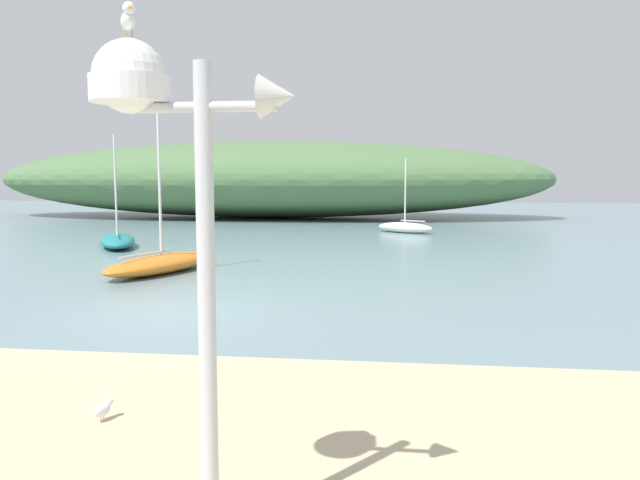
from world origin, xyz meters
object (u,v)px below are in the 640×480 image
mast_structure (159,131)px  seagull_mid_strand (103,409)px  seagull_on_radar (128,19)px  sailboat_east_reach (117,240)px  sailboat_by_sandbar (405,227)px  sailboat_west_reach (162,263)px

mast_structure → seagull_mid_strand: size_ratio=11.88×
seagull_on_radar → sailboat_east_reach: size_ratio=0.06×
mast_structure → sailboat_east_reach: size_ratio=0.76×
sailboat_by_sandbar → sailboat_west_reach: bearing=-117.1°
seagull_on_radar → sailboat_west_reach: sailboat_west_reach is taller
sailboat_east_reach → sailboat_west_reach: bearing=-55.3°
seagull_on_radar → seagull_mid_strand: (-1.27, 1.95, -3.40)m
mast_structure → sailboat_west_reach: size_ratio=0.63×
sailboat_by_sandbar → sailboat_west_reach: sailboat_west_reach is taller
sailboat_by_sandbar → seagull_on_radar: bearing=-94.8°
seagull_on_radar → sailboat_west_reach: 14.24m
seagull_on_radar → sailboat_west_reach: size_ratio=0.05×
seagull_mid_strand → mast_structure: bearing=-53.1°
seagull_on_radar → sailboat_east_reach: bearing=115.8°
mast_structure → seagull_on_radar: bearing=-176.0°
sailboat_by_sandbar → seagull_mid_strand: bearing=-98.0°
seagull_on_radar → sailboat_east_reach: 21.45m
sailboat_east_reach → seagull_on_radar: bearing=-64.2°
sailboat_west_reach → seagull_mid_strand: sailboat_west_reach is taller
mast_structure → sailboat_west_reach: sailboat_west_reach is taller
mast_structure → sailboat_west_reach: (-5.15, 12.89, -2.72)m
sailboat_east_reach → sailboat_west_reach: 7.48m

